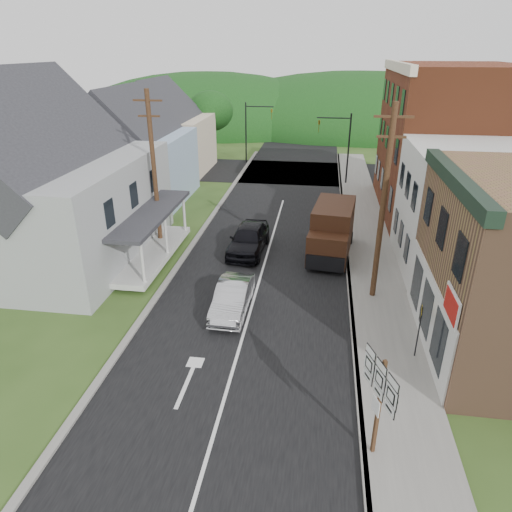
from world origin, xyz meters
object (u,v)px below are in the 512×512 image
at_px(delivery_van, 332,231).
at_px(warning_sign, 419,323).
at_px(route_sign_cluster, 379,395).
at_px(silver_sedan, 232,298).
at_px(dark_sedan, 248,239).

bearing_deg(delivery_van, warning_sign, -64.26).
bearing_deg(route_sign_cluster, silver_sedan, 106.64).
xyz_separation_m(dark_sedan, route_sign_cluster, (5.89, -13.99, 1.45)).
xyz_separation_m(route_sign_cluster, warning_sign, (2.02, 4.91, -0.65)).
bearing_deg(delivery_van, silver_sedan, -115.86).
bearing_deg(warning_sign, dark_sedan, 138.87).
distance_m(silver_sedan, warning_sign, 8.03).
distance_m(dark_sedan, warning_sign, 12.07).
height_order(silver_sedan, warning_sign, warning_sign).
height_order(dark_sedan, warning_sign, warning_sign).
bearing_deg(dark_sedan, warning_sign, -46.05).
height_order(route_sign_cluster, warning_sign, route_sign_cluster).
height_order(dark_sedan, delivery_van, delivery_van).
relative_size(delivery_van, route_sign_cluster, 1.67).
bearing_deg(dark_sedan, route_sign_cluster, -64.27).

